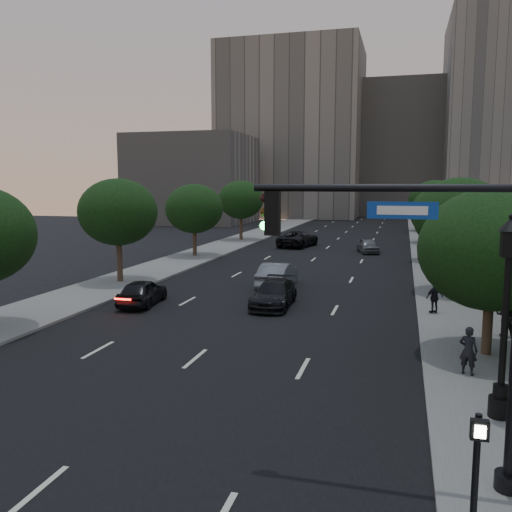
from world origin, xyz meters
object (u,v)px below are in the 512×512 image
(traffic_signal_mast, at_px, (460,319))
(pedestrian_c, at_px, (435,297))
(sedan_near_right, at_px, (274,294))
(sedan_near_left, at_px, (142,292))
(pedestrian_a, at_px, (468,351))
(sedan_far_left, at_px, (298,239))
(pedestrian_b, at_px, (506,316))
(sedan_far_right, at_px, (368,246))
(street_lamp, at_px, (505,327))
(sedan_mid_left, at_px, (278,275))

(traffic_signal_mast, distance_m, pedestrian_c, 15.89)
(sedan_near_right, bearing_deg, traffic_signal_mast, -65.93)
(sedan_near_left, distance_m, pedestrian_a, 16.94)
(sedan_far_left, relative_size, pedestrian_b, 3.39)
(sedan_far_left, distance_m, pedestrian_c, 29.25)
(sedan_near_right, xyz_separation_m, pedestrian_a, (8.58, -8.58, 0.28))
(pedestrian_a, bearing_deg, sedan_far_right, -58.14)
(street_lamp, bearing_deg, pedestrian_c, 95.17)
(sedan_far_left, height_order, pedestrian_b, pedestrian_b)
(traffic_signal_mast, bearing_deg, sedan_near_left, 135.44)
(sedan_mid_left, relative_size, pedestrian_a, 2.97)
(traffic_signal_mast, relative_size, street_lamp, 1.25)
(sedan_near_left, xyz_separation_m, sedan_near_right, (6.79, 1.47, -0.02))
(sedan_far_right, bearing_deg, sedan_near_right, -113.11)
(sedan_near_left, height_order, sedan_far_left, sedan_far_left)
(traffic_signal_mast, relative_size, sedan_far_right, 1.76)
(sedan_mid_left, xyz_separation_m, sedan_far_right, (4.28, 18.71, -0.11))
(sedan_far_right, xyz_separation_m, pedestrian_a, (5.27, -32.34, 0.28))
(pedestrian_a, bearing_deg, sedan_near_left, -2.23)
(sedan_far_right, bearing_deg, traffic_signal_mast, -99.03)
(sedan_near_left, relative_size, sedan_far_right, 1.03)
(sedan_far_left, xyz_separation_m, pedestrian_c, (11.80, -26.77, 0.11))
(pedestrian_a, height_order, pedestrian_c, pedestrian_a)
(sedan_mid_left, distance_m, sedan_far_right, 19.19)
(sedan_mid_left, bearing_deg, street_lamp, 120.98)
(pedestrian_b, bearing_deg, traffic_signal_mast, 98.20)
(sedan_mid_left, distance_m, sedan_far_left, 21.96)
(street_lamp, height_order, sedan_far_left, street_lamp)
(sedan_near_left, height_order, sedan_near_right, sedan_near_left)
(sedan_far_right, bearing_deg, pedestrian_c, -94.05)
(sedan_near_left, bearing_deg, sedan_near_right, -173.55)
(traffic_signal_mast, xyz_separation_m, pedestrian_b, (3.05, 12.21, -2.66))
(sedan_far_right, height_order, pedestrian_b, pedestrian_b)
(sedan_near_right, height_order, sedan_far_right, sedan_near_right)
(traffic_signal_mast, bearing_deg, pedestrian_b, 75.98)
(sedan_near_right, distance_m, sedan_far_right, 23.99)
(street_lamp, distance_m, sedan_far_left, 40.80)
(sedan_far_right, relative_size, pedestrian_b, 2.31)
(traffic_signal_mast, distance_m, sedan_near_right, 17.57)
(sedan_near_left, xyz_separation_m, sedan_far_right, (10.11, 25.23, -0.02))
(traffic_signal_mast, bearing_deg, sedan_far_right, 96.14)
(sedan_near_left, bearing_deg, sedan_mid_left, -137.52)
(traffic_signal_mast, distance_m, street_lamp, 4.16)
(traffic_signal_mast, height_order, pedestrian_a, traffic_signal_mast)
(sedan_near_left, distance_m, pedestrian_c, 14.85)
(sedan_far_right, distance_m, pedestrian_b, 28.10)
(sedan_far_right, xyz_separation_m, pedestrian_b, (7.28, -27.14, 0.33))
(traffic_signal_mast, distance_m, sedan_mid_left, 22.51)
(sedan_mid_left, bearing_deg, sedan_near_left, 48.56)
(sedan_near_left, bearing_deg, street_lamp, 141.02)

